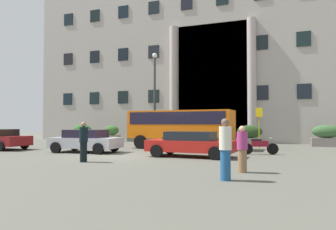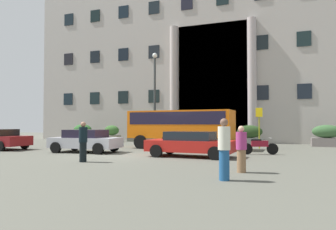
{
  "view_description": "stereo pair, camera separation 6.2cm",
  "coord_description": "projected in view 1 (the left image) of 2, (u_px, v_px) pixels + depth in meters",
  "views": [
    {
      "loc": [
        7.92,
        -13.98,
        1.64
      ],
      "look_at": [
        0.52,
        6.48,
        2.26
      ],
      "focal_mm": 32.91,
      "sensor_mm": 36.0,
      "label": 1
    },
    {
      "loc": [
        7.98,
        -13.95,
        1.64
      ],
      "look_at": [
        0.52,
        6.48,
        2.26
      ],
      "focal_mm": 32.91,
      "sensor_mm": 36.0,
      "label": 2
    }
  ],
  "objects": [
    {
      "name": "ground_plane",
      "position": [
        116.0,
        157.0,
        15.78
      ],
      "size": [
        80.0,
        64.0,
        0.12
      ],
      "primitive_type": "cube",
      "color": "#55554B"
    },
    {
      "name": "office_building_facade",
      "position": [
        199.0,
        48.0,
        32.48
      ],
      "size": [
        32.82,
        9.63,
        19.35
      ],
      "color": "#AAA39B",
      "rests_on": "ground_plane"
    },
    {
      "name": "orange_minibus",
      "position": [
        181.0,
        126.0,
        20.39
      ],
      "size": [
        6.94,
        2.71,
        2.51
      ],
      "rotation": [
        0.0,
        0.0,
        -0.04
      ],
      "color": "orange",
      "rests_on": "ground_plane"
    },
    {
      "name": "bus_stop_sign",
      "position": [
        259.0,
        123.0,
        20.35
      ],
      "size": [
        0.44,
        0.08,
        2.7
      ],
      "color": "#99991B",
      "rests_on": "ground_plane"
    },
    {
      "name": "hedge_planter_east",
      "position": [
        250.0,
        136.0,
        23.55
      ],
      "size": [
        1.98,
        0.73,
        1.53
      ],
      "color": "slate",
      "rests_on": "ground_plane"
    },
    {
      "name": "hedge_planter_west",
      "position": [
        82.0,
        133.0,
        28.94
      ],
      "size": [
        1.99,
        0.8,
        1.6
      ],
      "color": "slate",
      "rests_on": "ground_plane"
    },
    {
      "name": "hedge_planter_far_west",
      "position": [
        154.0,
        133.0,
        26.75
      ],
      "size": [
        1.85,
        0.88,
        1.71
      ],
      "color": "#69675A",
      "rests_on": "ground_plane"
    },
    {
      "name": "hedge_planter_entrance_left",
      "position": [
        327.0,
        136.0,
        22.14
      ],
      "size": [
        2.07,
        0.95,
        1.57
      ],
      "color": "slate",
      "rests_on": "ground_plane"
    },
    {
      "name": "hedge_planter_far_east",
      "position": [
        111.0,
        134.0,
        28.12
      ],
      "size": [
        1.51,
        0.83,
        1.5
      ],
      "color": "gray",
      "rests_on": "ground_plane"
    },
    {
      "name": "parked_hatchback_near",
      "position": [
        86.0,
        140.0,
        17.71
      ],
      "size": [
        4.02,
        2.24,
        1.3
      ],
      "rotation": [
        0.0,
        0.0,
        0.06
      ],
      "color": "#B0B1BB",
      "rests_on": "ground_plane"
    },
    {
      "name": "parked_coupe_end",
      "position": [
        191.0,
        143.0,
        15.31
      ],
      "size": [
        4.36,
        2.14,
        1.26
      ],
      "rotation": [
        0.0,
        0.0,
        -0.04
      ],
      "color": "red",
      "rests_on": "ground_plane"
    },
    {
      "name": "motorcycle_near_kerb",
      "position": [
        259.0,
        146.0,
        16.47
      ],
      "size": [
        1.91,
        0.77,
        0.89
      ],
      "rotation": [
        0.0,
        0.0,
        0.29
      ],
      "color": "black",
      "rests_on": "ground_plane"
    },
    {
      "name": "motorcycle_far_end",
      "position": [
        169.0,
        143.0,
        18.43
      ],
      "size": [
        2.09,
        0.55,
        0.89
      ],
      "rotation": [
        0.0,
        0.0,
        -0.01
      ],
      "color": "black",
      "rests_on": "ground_plane"
    },
    {
      "name": "pedestrian_woman_with_bag",
      "position": [
        242.0,
        149.0,
        10.4
      ],
      "size": [
        0.36,
        0.36,
        1.57
      ],
      "rotation": [
        0.0,
        0.0,
        5.23
      ],
      "color": "#846142",
      "rests_on": "ground_plane"
    },
    {
      "name": "pedestrian_child_trailing",
      "position": [
        84.0,
        142.0,
        13.23
      ],
      "size": [
        0.36,
        0.36,
        1.73
      ],
      "rotation": [
        0.0,
        0.0,
        2.06
      ],
      "color": "black",
      "rests_on": "ground_plane"
    },
    {
      "name": "pedestrian_man_red_shirt",
      "position": [
        225.0,
        149.0,
        8.94
      ],
      "size": [
        0.36,
        0.36,
        1.8
      ],
      "rotation": [
        0.0,
        0.0,
        3.71
      ],
      "color": "#1E4E82",
      "rests_on": "ground_plane"
    },
    {
      "name": "lamppost_plaza_centre",
      "position": [
        155.0,
        91.0,
        24.57
      ],
      "size": [
        0.4,
        0.4,
        7.32
      ],
      "color": "#333A3B",
      "rests_on": "ground_plane"
    }
  ]
}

